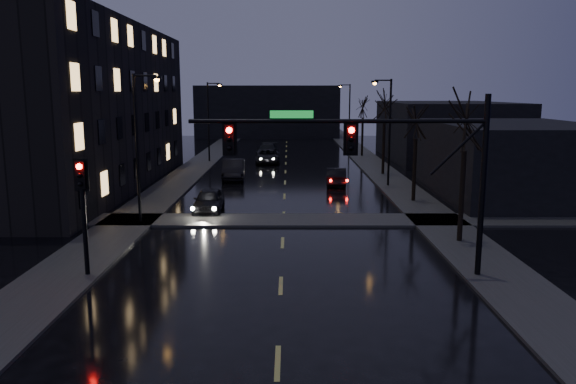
{
  "coord_description": "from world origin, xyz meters",
  "views": [
    {
      "loc": [
        0.29,
        -11.81,
        7.07
      ],
      "look_at": [
        0.27,
        9.81,
        3.2
      ],
      "focal_mm": 35.0,
      "sensor_mm": 36.0,
      "label": 1
    }
  ],
  "objects_px": {
    "oncoming_car_b": "(233,169)",
    "lead_car": "(336,176)",
    "oncoming_car_d": "(268,150)",
    "oncoming_car_c": "(268,156)",
    "oncoming_car_a": "(209,200)"
  },
  "relations": [
    {
      "from": "oncoming_car_b",
      "to": "oncoming_car_c",
      "type": "height_order",
      "value": "oncoming_car_b"
    },
    {
      "from": "oncoming_car_c",
      "to": "oncoming_car_d",
      "type": "bearing_deg",
      "value": 92.22
    },
    {
      "from": "oncoming_car_a",
      "to": "oncoming_car_d",
      "type": "relative_size",
      "value": 0.78
    },
    {
      "from": "oncoming_car_c",
      "to": "oncoming_car_d",
      "type": "height_order",
      "value": "oncoming_car_d"
    },
    {
      "from": "oncoming_car_b",
      "to": "oncoming_car_c",
      "type": "xyz_separation_m",
      "value": [
        2.43,
        10.56,
        -0.11
      ]
    },
    {
      "from": "oncoming_car_b",
      "to": "lead_car",
      "type": "height_order",
      "value": "oncoming_car_b"
    },
    {
      "from": "oncoming_car_b",
      "to": "lead_car",
      "type": "distance_m",
      "value": 8.69
    },
    {
      "from": "oncoming_car_c",
      "to": "oncoming_car_b",
      "type": "bearing_deg",
      "value": -103.16
    },
    {
      "from": "oncoming_car_a",
      "to": "oncoming_car_d",
      "type": "height_order",
      "value": "oncoming_car_d"
    },
    {
      "from": "oncoming_car_c",
      "to": "oncoming_car_d",
      "type": "distance_m",
      "value": 5.06
    },
    {
      "from": "oncoming_car_c",
      "to": "oncoming_car_d",
      "type": "relative_size",
      "value": 0.96
    },
    {
      "from": "oncoming_car_a",
      "to": "oncoming_car_c",
      "type": "xyz_separation_m",
      "value": [
        2.67,
        23.19,
        0.01
      ]
    },
    {
      "from": "oncoming_car_b",
      "to": "oncoming_car_d",
      "type": "relative_size",
      "value": 0.94
    },
    {
      "from": "oncoming_car_b",
      "to": "oncoming_car_d",
      "type": "bearing_deg",
      "value": 78.45
    },
    {
      "from": "oncoming_car_b",
      "to": "oncoming_car_d",
      "type": "xyz_separation_m",
      "value": [
        2.21,
        15.61,
        -0.05
      ]
    }
  ]
}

